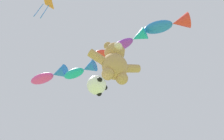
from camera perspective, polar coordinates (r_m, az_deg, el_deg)
teddy_bear_kite at (r=9.73m, az=0.72°, el=2.21°), size 2.51×1.10×2.54m
soccer_ball_kite at (r=8.08m, az=-4.01°, el=-3.97°), size 0.79×0.79×0.73m
fish_kite_cobalt at (r=12.11m, az=14.74°, el=11.44°), size 2.33×2.04×0.85m
fish_kite_violet at (r=11.70m, az=4.80°, el=7.65°), size 1.71×2.04×0.67m
fish_kite_crimson at (r=12.65m, az=-1.42°, el=4.51°), size 1.53×1.38×0.67m
fish_kite_teal at (r=12.17m, az=-7.99°, el=-0.14°), size 1.74×1.87×0.69m
fish_kite_magenta at (r=13.69m, az=-15.75°, el=-1.44°), size 2.23×2.22×0.82m
diamond_kite at (r=12.14m, az=-16.67°, el=16.60°), size 0.81×0.76×2.78m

